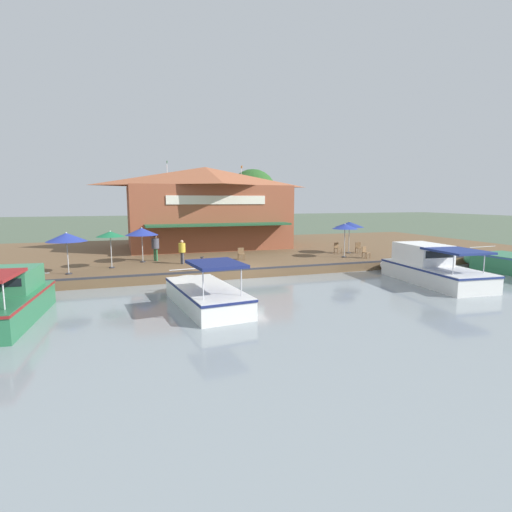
{
  "coord_description": "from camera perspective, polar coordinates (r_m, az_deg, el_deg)",
  "views": [
    {
      "loc": [
        22.82,
        -7.02,
        4.82
      ],
      "look_at": [
        -1.0,
        1.08,
        1.3
      ],
      "focal_mm": 28.0,
      "sensor_mm": 36.0,
      "label": 1
    }
  ],
  "objects": [
    {
      "name": "motorboat_distant_upstream",
      "position": [
        18.66,
        -7.7,
        -5.12
      ],
      "size": [
        7.21,
        2.99,
        2.21
      ],
      "color": "white",
      "rests_on": "river_water"
    },
    {
      "name": "cafe_chair_back_row_seat",
      "position": [
        28.54,
        -2.11,
        0.42
      ],
      "size": [
        0.45,
        0.45,
        0.85
      ],
      "color": "brown",
      "rests_on": "quay_deck"
    },
    {
      "name": "mooring_post",
      "position": [
        23.9,
        -7.69,
        -1.16
      ],
      "size": [
        0.22,
        0.22,
        0.9
      ],
      "color": "#473323",
      "rests_on": "quay_deck"
    },
    {
      "name": "cafe_chair_under_first_umbrella",
      "position": [
        32.67,
        11.54,
        1.22
      ],
      "size": [
        0.53,
        0.53,
        0.85
      ],
      "color": "brown",
      "rests_on": "quay_deck"
    },
    {
      "name": "person_near_entrance",
      "position": [
        28.73,
        -14.19,
        1.59
      ],
      "size": [
        0.51,
        0.51,
        1.81
      ],
      "color": "#337547",
      "rests_on": "quay_deck"
    },
    {
      "name": "patio_umbrella_near_quay_edge",
      "position": [
        28.31,
        -16.01,
        3.37
      ],
      "size": [
        2.2,
        2.2,
        2.39
      ],
      "color": "#B7B7B7",
      "rests_on": "quay_deck"
    },
    {
      "name": "tree_downstream_bank",
      "position": [
        41.74,
        -0.6,
        8.75
      ],
      "size": [
        5.25,
        5.0,
        7.42
      ],
      "color": "brown",
      "rests_on": "quay_deck"
    },
    {
      "name": "cafe_chair_mid_patio",
      "position": [
        30.39,
        15.37,
        0.6
      ],
      "size": [
        0.57,
        0.57,
        0.85
      ],
      "color": "brown",
      "rests_on": "quay_deck"
    },
    {
      "name": "patio_umbrella_back_row",
      "position": [
        26.45,
        -20.1,
        2.94
      ],
      "size": [
        1.73,
        1.73,
        2.35
      ],
      "color": "#B7B7B7",
      "rests_on": "quay_deck"
    },
    {
      "name": "person_at_quay_edge",
      "position": [
        27.05,
        -10.53,
        0.98
      ],
      "size": [
        0.45,
        0.45,
        1.6
      ],
      "color": "#4C4C56",
      "rests_on": "quay_deck"
    },
    {
      "name": "motorboat_outer_channel",
      "position": [
        19.15,
        -31.99,
        -5.26
      ],
      "size": [
        7.16,
        3.1,
        2.16
      ],
      "color": "#287047",
      "rests_on": "river_water"
    },
    {
      "name": "ground_plane",
      "position": [
        24.36,
        -1.66,
        -3.45
      ],
      "size": [
        220.0,
        220.0,
        0.0
      ],
      "primitive_type": "plane",
      "color": "#4C5B47"
    },
    {
      "name": "patio_umbrella_mid_patio_left",
      "position": [
        30.26,
        12.6,
        4.13
      ],
      "size": [
        1.9,
        1.9,
        2.53
      ],
      "color": "#B7B7B7",
      "rests_on": "quay_deck"
    },
    {
      "name": "patio_umbrella_mid_patio_right",
      "position": [
        32.75,
        13.21,
        4.4
      ],
      "size": [
        2.25,
        2.25,
        2.56
      ],
      "color": "#B7B7B7",
      "rests_on": "quay_deck"
    },
    {
      "name": "cafe_chair_far_corner_seat",
      "position": [
        33.21,
        14.46,
        1.24
      ],
      "size": [
        0.48,
        0.48,
        0.85
      ],
      "color": "brown",
      "rests_on": "quay_deck"
    },
    {
      "name": "motorboat_nearest_quay",
      "position": [
        25.78,
        23.07,
        -1.47
      ],
      "size": [
        8.25,
        3.31,
        2.16
      ],
      "color": "white",
      "rests_on": "river_water"
    },
    {
      "name": "quay_edge_fender",
      "position": [
        24.33,
        -1.74,
        -1.91
      ],
      "size": [
        0.2,
        50.4,
        0.1
      ],
      "primitive_type": "cube",
      "color": "#2D2D33",
      "rests_on": "quay_deck"
    },
    {
      "name": "patio_umbrella_by_entrance",
      "position": [
        25.16,
        -25.45,
        2.44
      ],
      "size": [
        2.22,
        2.22,
        2.43
      ],
      "color": "#B7B7B7",
      "rests_on": "quay_deck"
    },
    {
      "name": "waterfront_restaurant",
      "position": [
        37.1,
        -7.18,
        7.05
      ],
      "size": [
        11.14,
        14.29,
        7.68
      ],
      "color": "brown",
      "rests_on": "quay_deck"
    },
    {
      "name": "quay_deck",
      "position": [
        34.84,
        -7.0,
        0.45
      ],
      "size": [
        22.0,
        56.0,
        0.6
      ],
      "primitive_type": "cube",
      "color": "brown",
      "rests_on": "ground"
    }
  ]
}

